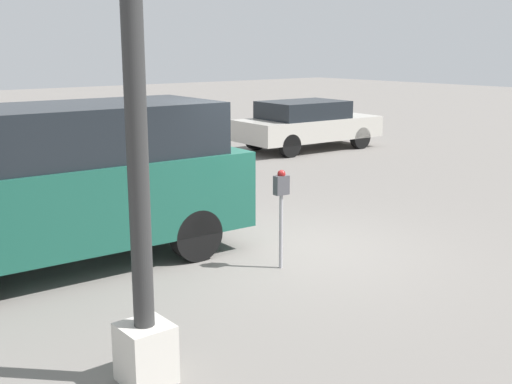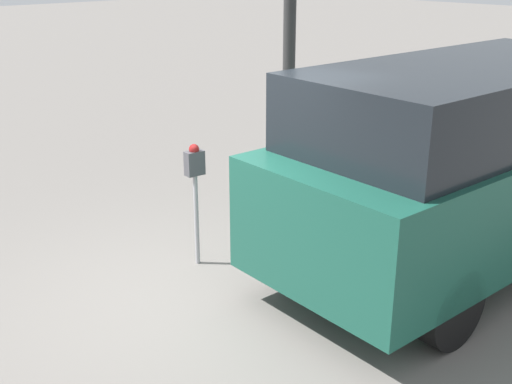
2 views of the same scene
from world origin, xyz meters
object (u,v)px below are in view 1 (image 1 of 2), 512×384
(parking_meter_near, at_px, (281,196))
(parked_van, at_px, (65,180))
(car_distant, at_px, (307,124))
(lamp_post, at_px, (135,88))

(parking_meter_near, bearing_deg, parked_van, -35.59)
(parking_meter_near, relative_size, car_distant, 0.31)
(car_distant, bearing_deg, lamp_post, -135.96)
(parked_van, distance_m, car_distant, 11.14)
(lamp_post, bearing_deg, car_distant, -139.43)
(parking_meter_near, distance_m, parked_van, 2.94)
(lamp_post, distance_m, car_distant, 13.91)
(parked_van, bearing_deg, lamp_post, 80.35)
(lamp_post, height_order, car_distant, lamp_post)
(parked_van, height_order, car_distant, parked_van)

